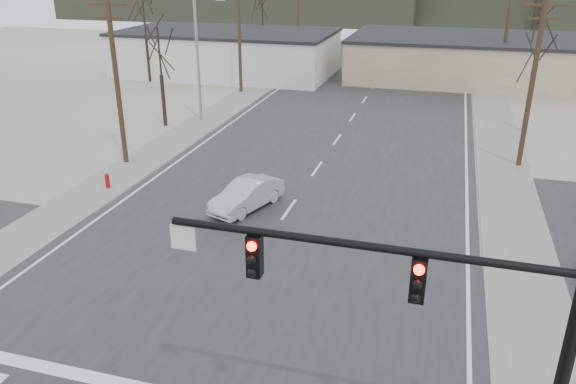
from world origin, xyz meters
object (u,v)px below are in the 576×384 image
traffic_signal_mast (469,326)px  car_far_a (395,58)px  fire_hydrant (107,181)px  car_far_b (318,61)px  sedan_crossing (247,195)px

traffic_signal_mast → car_far_a: 57.00m
traffic_signal_mast → car_far_a: traffic_signal_mast is taller
fire_hydrant → traffic_signal_mast: bearing=-38.1°
car_far_a → car_far_b: (-8.12, -4.12, -0.06)m
car_far_b → sedan_crossing: bearing=-66.7°
fire_hydrant → car_far_a: size_ratio=0.16×
fire_hydrant → car_far_b: bearing=85.9°
traffic_signal_mast → car_far_a: bearing=97.3°
sedan_crossing → car_far_b: 38.89m
sedan_crossing → traffic_signal_mast: bearing=-34.4°
car_far_a → sedan_crossing: bearing=98.9°
traffic_signal_mast → sedan_crossing: traffic_signal_mast is taller
fire_hydrant → car_far_a: 43.57m
fire_hydrant → sedan_crossing: (8.15, -0.42, 0.31)m
car_far_b → traffic_signal_mast: bearing=-58.4°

